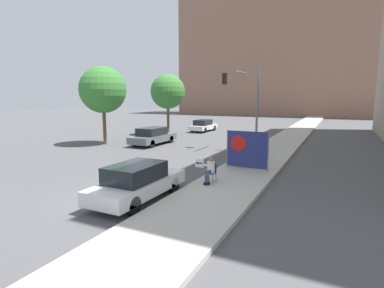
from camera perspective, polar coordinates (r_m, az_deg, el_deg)
The scene contains 13 objects.
ground_plane at distance 12.25m, azimuth -12.03°, elevation -9.97°, with size 160.00×160.00×0.00m, color #4F4F51.
sidewalk_curb at distance 24.72m, azimuth 16.12°, elevation -0.41°, with size 3.07×90.00×0.17m, color #B7B2A8.
building_backdrop_far at distance 71.71m, azimuth 19.31°, elevation 15.82°, with size 52.00×12.00×26.44m.
seated_protester at distance 13.31m, azimuth 3.40°, elevation -4.76°, with size 0.94×0.77×1.16m.
jogger_on_sidewalk at distance 16.56m, azimuth 9.25°, elevation -1.28°, with size 0.34×0.34×1.70m.
pedestrian_behind at distance 17.88m, azimuth 11.59°, elevation -0.45°, with size 0.34×0.34×1.78m.
protest_banner at distance 15.87m, azimuth 10.39°, elevation -1.02°, with size 2.24×0.06×2.02m.
traffic_light_pole at distance 22.59m, azimuth 10.04°, elevation 9.17°, with size 2.78×2.55×5.86m.
parked_car_curbside at distance 11.75m, azimuth -10.31°, elevation -7.08°, with size 1.74×4.41×1.43m.
car_on_road_nearest at distance 25.20m, azimuth -7.47°, elevation 1.51°, with size 1.85×4.76×1.45m.
car_on_road_midblock at distance 34.87m, azimuth 2.18°, elevation 3.53°, with size 1.72×4.50×1.35m.
street_tree_near_curb at distance 26.13m, azimuth -16.61°, elevation 9.85°, with size 3.84×3.84×6.47m.
street_tree_midblock at distance 31.72m, azimuth -4.64°, elevation 9.90°, with size 3.59×3.59×6.33m.
Camera 1 is at (7.26, -9.06, 3.91)m, focal length 28.00 mm.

